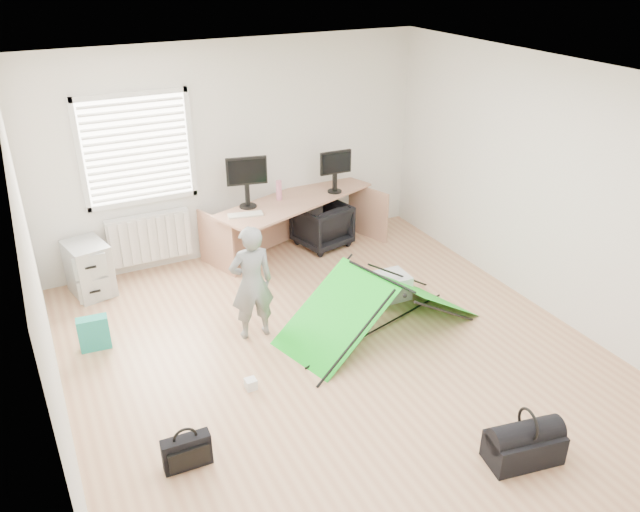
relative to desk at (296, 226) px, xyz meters
name	(u,v)px	position (x,y,z in m)	size (l,w,h in m)	color
ground	(338,358)	(-0.63, -2.35, -0.38)	(5.50, 5.50, 0.00)	tan
back_wall	(236,152)	(-0.63, 0.40, 0.97)	(5.00, 0.02, 2.70)	silver
window	(137,150)	(-1.83, 0.36, 1.17)	(1.20, 0.06, 1.20)	silver
radiator	(150,238)	(-1.83, 0.32, 0.07)	(1.00, 0.12, 0.60)	silver
desk	(296,226)	(0.00, 0.00, 0.00)	(2.20, 0.70, 0.75)	#A6765D
filing_cabinet	(89,269)	(-2.59, 0.08, -0.06)	(0.41, 0.54, 0.63)	#ADB1B3
monitor_left	(247,189)	(-0.64, 0.01, 0.61)	(0.49, 0.11, 0.47)	black
monitor_right	(335,177)	(0.56, -0.01, 0.58)	(0.43, 0.09, 0.41)	black
keyboard	(245,215)	(-0.76, -0.22, 0.38)	(0.41, 0.14, 0.02)	beige
thermos	(279,190)	(-0.20, 0.07, 0.50)	(0.07, 0.07, 0.25)	#CE738D
office_chair	(322,225)	(0.39, 0.02, -0.08)	(0.63, 0.65, 0.59)	black
person	(252,283)	(-1.22, -1.60, 0.24)	(0.45, 0.30, 1.24)	slate
kite	(380,304)	(0.00, -2.10, -0.05)	(2.07, 0.90, 0.64)	#11BB1B
storage_crate	(386,287)	(0.42, -1.56, -0.23)	(0.50, 0.35, 0.28)	silver
tote_bag	(94,333)	(-2.74, -1.11, -0.20)	(0.30, 0.13, 0.36)	teal
laptop_bag	(187,452)	(-2.35, -3.08, -0.23)	(0.38, 0.11, 0.28)	black
white_box	(251,384)	(-1.57, -2.41, -0.32)	(0.10, 0.10, 0.10)	silver
duffel_bag	(524,447)	(0.04, -4.20, -0.25)	(0.59, 0.30, 0.26)	black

